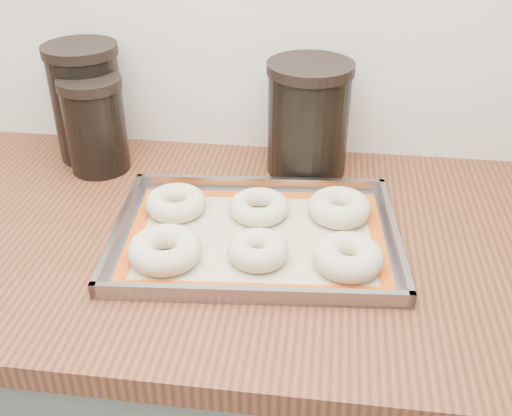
# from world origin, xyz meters

# --- Properties ---
(cabinet) EXTENTS (3.00, 0.65, 0.86)m
(cabinet) POSITION_xyz_m (0.00, 1.68, 0.43)
(cabinet) COLOR #5F685B
(cabinet) RESTS_ON floor
(countertop) EXTENTS (3.06, 0.68, 0.04)m
(countertop) POSITION_xyz_m (0.00, 1.68, 0.88)
(countertop) COLOR brown
(countertop) RESTS_ON cabinet
(baking_tray) EXTENTS (0.49, 0.37, 0.03)m
(baking_tray) POSITION_xyz_m (0.13, 1.65, 0.91)
(baking_tray) COLOR gray
(baking_tray) RESTS_ON countertop
(baking_mat) EXTENTS (0.44, 0.33, 0.00)m
(baking_mat) POSITION_xyz_m (0.13, 1.65, 0.90)
(baking_mat) COLOR #C6B793
(baking_mat) RESTS_ON baking_tray
(bagel_front_left) EXTENTS (0.12, 0.12, 0.04)m
(bagel_front_left) POSITION_xyz_m (-0.00, 1.57, 0.92)
(bagel_front_left) COLOR beige
(bagel_front_left) RESTS_ON baking_mat
(bagel_front_mid) EXTENTS (0.11, 0.11, 0.04)m
(bagel_front_mid) POSITION_xyz_m (0.14, 1.59, 0.92)
(bagel_front_mid) COLOR beige
(bagel_front_mid) RESTS_ON baking_mat
(bagel_front_right) EXTENTS (0.13, 0.13, 0.04)m
(bagel_front_right) POSITION_xyz_m (0.27, 1.59, 0.93)
(bagel_front_right) COLOR beige
(bagel_front_right) RESTS_ON baking_mat
(bagel_back_left) EXTENTS (0.14, 0.14, 0.04)m
(bagel_back_left) POSITION_xyz_m (-0.02, 1.71, 0.92)
(bagel_back_left) COLOR beige
(bagel_back_left) RESTS_ON baking_mat
(bagel_back_mid) EXTENTS (0.11, 0.11, 0.03)m
(bagel_back_mid) POSITION_xyz_m (0.12, 1.72, 0.92)
(bagel_back_mid) COLOR beige
(bagel_back_mid) RESTS_ON baking_mat
(bagel_back_right) EXTENTS (0.11, 0.11, 0.04)m
(bagel_back_right) POSITION_xyz_m (0.26, 1.73, 0.92)
(bagel_back_right) COLOR beige
(bagel_back_right) RESTS_ON baking_mat
(canister_left) EXTENTS (0.14, 0.14, 0.23)m
(canister_left) POSITION_xyz_m (-0.25, 1.92, 1.02)
(canister_left) COLOR black
(canister_left) RESTS_ON countertop
(canister_mid) EXTENTS (0.12, 0.12, 0.19)m
(canister_mid) POSITION_xyz_m (-0.21, 1.86, 0.99)
(canister_mid) COLOR black
(canister_mid) RESTS_ON countertop
(canister_right) EXTENTS (0.16, 0.16, 0.22)m
(canister_right) POSITION_xyz_m (0.19, 1.91, 1.01)
(canister_right) COLOR black
(canister_right) RESTS_ON countertop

